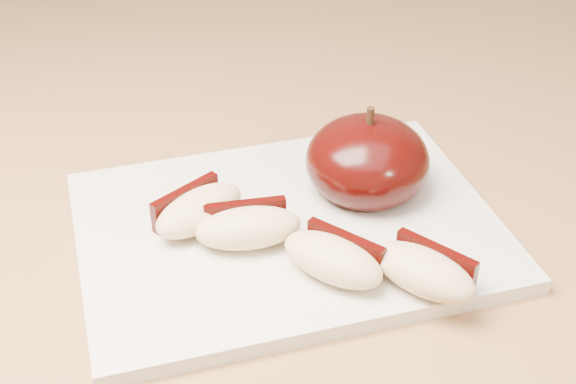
{
  "coord_description": "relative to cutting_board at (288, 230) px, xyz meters",
  "views": [
    {
      "loc": [
        0.0,
        -0.06,
        1.23
      ],
      "look_at": [
        0.01,
        0.36,
        0.94
      ],
      "focal_mm": 50.0,
      "sensor_mm": 36.0,
      "label": 1
    }
  ],
  "objects": [
    {
      "name": "apple_wedge_c",
      "position": [
        0.03,
        -0.05,
        0.02
      ],
      "size": [
        0.07,
        0.07,
        0.02
      ],
      "rotation": [
        0.0,
        0.0,
        -0.65
      ],
      "color": "#D7BE88",
      "rests_on": "cutting_board"
    },
    {
      "name": "back_cabinet",
      "position": [
        -0.01,
        0.84,
        -0.43
      ],
      "size": [
        2.4,
        0.62,
        0.94
      ],
      "color": "silver",
      "rests_on": "ground"
    },
    {
      "name": "cutting_board",
      "position": [
        0.0,
        0.0,
        0.0
      ],
      "size": [
        0.31,
        0.26,
        0.01
      ],
      "primitive_type": "cube",
      "rotation": [
        0.0,
        0.0,
        0.27
      ],
      "color": "silver",
      "rests_on": "island_counter"
    },
    {
      "name": "apple_wedge_a",
      "position": [
        -0.06,
        -0.0,
        0.02
      ],
      "size": [
        0.07,
        0.07,
        0.02
      ],
      "rotation": [
        0.0,
        0.0,
        0.78
      ],
      "color": "#D7BE88",
      "rests_on": "cutting_board"
    },
    {
      "name": "apple_half",
      "position": [
        0.06,
        0.04,
        0.03
      ],
      "size": [
        0.11,
        0.11,
        0.07
      ],
      "rotation": [
        0.0,
        0.0,
        -0.28
      ],
      "color": "black",
      "rests_on": "cutting_board"
    },
    {
      "name": "apple_wedge_b",
      "position": [
        -0.03,
        -0.02,
        0.02
      ],
      "size": [
        0.07,
        0.04,
        0.02
      ],
      "rotation": [
        0.0,
        0.0,
        0.17
      ],
      "color": "#D7BE88",
      "rests_on": "cutting_board"
    },
    {
      "name": "apple_wedge_d",
      "position": [
        0.08,
        -0.06,
        0.02
      ],
      "size": [
        0.07,
        0.07,
        0.02
      ],
      "rotation": [
        0.0,
        0.0,
        -0.7
      ],
      "color": "#D7BE88",
      "rests_on": "cutting_board"
    }
  ]
}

